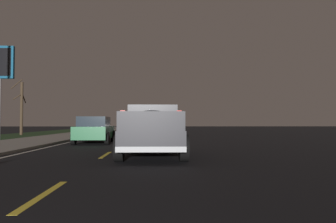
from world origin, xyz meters
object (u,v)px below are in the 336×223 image
at_px(pickup_truck, 153,129).
at_px(sedan_white, 157,126).
at_px(bare_tree_far, 21,107).
at_px(sedan_green, 95,130).

xyz_separation_m(pickup_truck, sedan_white, (27.56, -0.23, -0.20)).
bearing_deg(bare_tree_far, sedan_green, -143.55).
relative_size(pickup_truck, sedan_white, 1.22).
bearing_deg(sedan_green, sedan_white, -10.38).
bearing_deg(bare_tree_far, sedan_white, -60.87).
relative_size(sedan_green, bare_tree_far, 0.82).
distance_m(sedan_white, bare_tree_far, 15.23).
distance_m(sedan_green, bare_tree_far, 16.09).
bearing_deg(pickup_truck, bare_tree_far, 32.68).
height_order(sedan_green, sedan_white, same).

